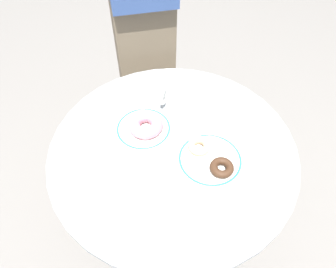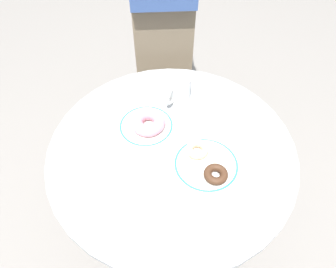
% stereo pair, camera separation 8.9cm
% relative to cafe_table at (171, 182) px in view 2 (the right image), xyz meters
% --- Properties ---
extents(ground_plane, '(7.00, 7.00, 0.02)m').
position_rel_cafe_table_xyz_m(ground_plane, '(0.00, 0.00, -0.53)').
color(ground_plane, gray).
extents(cafe_table, '(0.74, 0.74, 0.72)m').
position_rel_cafe_table_xyz_m(cafe_table, '(0.00, 0.00, 0.00)').
color(cafe_table, '#999EA3').
rests_on(cafe_table, ground).
extents(plate_left, '(0.17, 0.17, 0.01)m').
position_rel_cafe_table_xyz_m(plate_left, '(-0.11, -0.02, 0.21)').
color(plate_left, white).
rests_on(plate_left, cafe_table).
extents(plate_right, '(0.19, 0.19, 0.01)m').
position_rel_cafe_table_xyz_m(plate_right, '(0.11, 0.04, 0.21)').
color(plate_right, white).
rests_on(plate_right, cafe_table).
extents(donut_pink_frosted, '(0.15, 0.15, 0.04)m').
position_rel_cafe_table_xyz_m(donut_pink_frosted, '(-0.10, -0.02, 0.23)').
color(donut_pink_frosted, pink).
rests_on(donut_pink_frosted, plate_left).
extents(donut_chocolate, '(0.09, 0.09, 0.02)m').
position_rel_cafe_table_xyz_m(donut_chocolate, '(0.16, 0.03, 0.22)').
color(donut_chocolate, '#422819').
rests_on(donut_chocolate, plate_right).
extents(donut_glazed, '(0.08, 0.08, 0.02)m').
position_rel_cafe_table_xyz_m(donut_glazed, '(0.06, 0.04, 0.22)').
color(donut_glazed, '#E0B789').
rests_on(donut_glazed, plate_right).
extents(paper_napkin, '(0.13, 0.15, 0.01)m').
position_rel_cafe_table_xyz_m(paper_napkin, '(-0.00, -0.22, 0.20)').
color(paper_napkin, white).
rests_on(paper_napkin, cafe_table).
extents(coffee_mug, '(0.08, 0.12, 0.09)m').
position_rel_cafe_table_xyz_m(coffee_mug, '(-0.16, 0.14, 0.24)').
color(coffee_mug, white).
rests_on(coffee_mug, cafe_table).
extents(person_figure, '(0.49, 0.42, 1.70)m').
position_rel_cafe_table_xyz_m(person_figure, '(-0.52, 0.33, 0.31)').
color(person_figure, brown).
rests_on(person_figure, ground).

